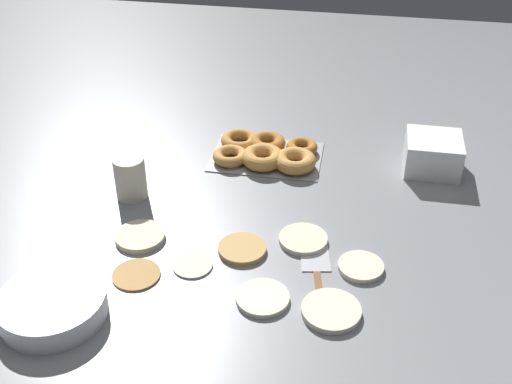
{
  "coord_description": "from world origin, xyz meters",
  "views": [
    {
      "loc": [
        -0.2,
        1.1,
        0.86
      ],
      "look_at": [
        0.01,
        -0.1,
        0.04
      ],
      "focal_mm": 45.0,
      "sensor_mm": 36.0,
      "label": 1
    }
  ],
  "objects_px": {
    "pancake_3": "(242,249)",
    "pancake_5": "(303,239)",
    "pancake_2": "(193,264)",
    "spatula": "(315,261)",
    "container_stack": "(433,154)",
    "donut_tray": "(267,152)",
    "pancake_0": "(140,236)",
    "paper_cup": "(130,178)",
    "pancake_4": "(361,267)",
    "pancake_1": "(263,298)",
    "batter_bowl": "(52,305)",
    "pancake_7": "(136,274)",
    "pancake_6": "(331,311)"
  },
  "relations": [
    {
      "from": "pancake_6",
      "to": "pancake_0",
      "type": "bearing_deg",
      "value": -19.81
    },
    {
      "from": "pancake_2",
      "to": "spatula",
      "type": "distance_m",
      "value": 0.25
    },
    {
      "from": "donut_tray",
      "to": "pancake_0",
      "type": "bearing_deg",
      "value": 60.42
    },
    {
      "from": "pancake_4",
      "to": "pancake_7",
      "type": "relative_size",
      "value": 0.96
    },
    {
      "from": "pancake_5",
      "to": "container_stack",
      "type": "distance_m",
      "value": 0.45
    },
    {
      "from": "pancake_2",
      "to": "pancake_3",
      "type": "bearing_deg",
      "value": -143.98
    },
    {
      "from": "pancake_4",
      "to": "donut_tray",
      "type": "height_order",
      "value": "donut_tray"
    },
    {
      "from": "pancake_7",
      "to": "batter_bowl",
      "type": "bearing_deg",
      "value": 48.68
    },
    {
      "from": "pancake_5",
      "to": "paper_cup",
      "type": "relative_size",
      "value": 1.02
    },
    {
      "from": "container_stack",
      "to": "pancake_3",
      "type": "bearing_deg",
      "value": 45.16
    },
    {
      "from": "pancake_1",
      "to": "paper_cup",
      "type": "relative_size",
      "value": 1.01
    },
    {
      "from": "pancake_5",
      "to": "paper_cup",
      "type": "xyz_separation_m",
      "value": [
        0.42,
        -0.1,
        0.05
      ]
    },
    {
      "from": "paper_cup",
      "to": "batter_bowl",
      "type": "bearing_deg",
      "value": 88.19
    },
    {
      "from": "pancake_3",
      "to": "pancake_5",
      "type": "distance_m",
      "value": 0.13
    },
    {
      "from": "pancake_0",
      "to": "pancake_2",
      "type": "bearing_deg",
      "value": 153.15
    },
    {
      "from": "pancake_5",
      "to": "paper_cup",
      "type": "distance_m",
      "value": 0.43
    },
    {
      "from": "pancake_5",
      "to": "pancake_6",
      "type": "xyz_separation_m",
      "value": [
        -0.08,
        0.21,
        0.0
      ]
    },
    {
      "from": "pancake_3",
      "to": "batter_bowl",
      "type": "xyz_separation_m",
      "value": [
        0.31,
        0.25,
        0.02
      ]
    },
    {
      "from": "pancake_6",
      "to": "batter_bowl",
      "type": "height_order",
      "value": "batter_bowl"
    },
    {
      "from": "container_stack",
      "to": "spatula",
      "type": "height_order",
      "value": "container_stack"
    },
    {
      "from": "pancake_6",
      "to": "batter_bowl",
      "type": "relative_size",
      "value": 0.56
    },
    {
      "from": "pancake_0",
      "to": "paper_cup",
      "type": "relative_size",
      "value": 1.05
    },
    {
      "from": "pancake_0",
      "to": "pancake_5",
      "type": "xyz_separation_m",
      "value": [
        -0.35,
        -0.05,
        -0.0
      ]
    },
    {
      "from": "batter_bowl",
      "to": "pancake_0",
      "type": "bearing_deg",
      "value": -108.74
    },
    {
      "from": "pancake_2",
      "to": "paper_cup",
      "type": "xyz_separation_m",
      "value": [
        0.21,
        -0.22,
        0.05
      ]
    },
    {
      "from": "pancake_1",
      "to": "batter_bowl",
      "type": "relative_size",
      "value": 0.52
    },
    {
      "from": "pancake_5",
      "to": "container_stack",
      "type": "relative_size",
      "value": 0.77
    },
    {
      "from": "container_stack",
      "to": "pancake_1",
      "type": "bearing_deg",
      "value": 58.2
    },
    {
      "from": "pancake_4",
      "to": "donut_tray",
      "type": "xyz_separation_m",
      "value": [
        0.26,
        -0.39,
        0.01
      ]
    },
    {
      "from": "pancake_4",
      "to": "pancake_2",
      "type": "bearing_deg",
      "value": 8.79
    },
    {
      "from": "pancake_1",
      "to": "pancake_2",
      "type": "relative_size",
      "value": 1.26
    },
    {
      "from": "donut_tray",
      "to": "spatula",
      "type": "relative_size",
      "value": 0.99
    },
    {
      "from": "pancake_1",
      "to": "spatula",
      "type": "height_order",
      "value": "pancake_1"
    },
    {
      "from": "pancake_2",
      "to": "donut_tray",
      "type": "distance_m",
      "value": 0.45
    },
    {
      "from": "pancake_4",
      "to": "batter_bowl",
      "type": "height_order",
      "value": "batter_bowl"
    },
    {
      "from": "pancake_0",
      "to": "container_stack",
      "type": "relative_size",
      "value": 0.8
    },
    {
      "from": "spatula",
      "to": "pancake_3",
      "type": "bearing_deg",
      "value": 76.8
    },
    {
      "from": "pancake_4",
      "to": "pancake_6",
      "type": "height_order",
      "value": "pancake_6"
    },
    {
      "from": "batter_bowl",
      "to": "pancake_6",
      "type": "bearing_deg",
      "value": -169.52
    },
    {
      "from": "batter_bowl",
      "to": "pancake_1",
      "type": "bearing_deg",
      "value": -164.15
    },
    {
      "from": "donut_tray",
      "to": "container_stack",
      "type": "xyz_separation_m",
      "value": [
        -0.42,
        -0.03,
        0.02
      ]
    },
    {
      "from": "pancake_0",
      "to": "pancake_1",
      "type": "relative_size",
      "value": 1.04
    },
    {
      "from": "pancake_1",
      "to": "pancake_4",
      "type": "relative_size",
      "value": 1.11
    },
    {
      "from": "pancake_2",
      "to": "pancake_5",
      "type": "xyz_separation_m",
      "value": [
        -0.21,
        -0.12,
        0.0
      ]
    },
    {
      "from": "donut_tray",
      "to": "container_stack",
      "type": "height_order",
      "value": "container_stack"
    },
    {
      "from": "pancake_1",
      "to": "pancake_5",
      "type": "xyz_separation_m",
      "value": [
        -0.06,
        -0.19,
        0.0
      ]
    },
    {
      "from": "pancake_2",
      "to": "pancake_0",
      "type": "bearing_deg",
      "value": -26.85
    },
    {
      "from": "pancake_3",
      "to": "donut_tray",
      "type": "relative_size",
      "value": 0.36
    },
    {
      "from": "pancake_3",
      "to": "container_stack",
      "type": "bearing_deg",
      "value": -134.84
    },
    {
      "from": "pancake_2",
      "to": "pancake_6",
      "type": "distance_m",
      "value": 0.3
    }
  ]
}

